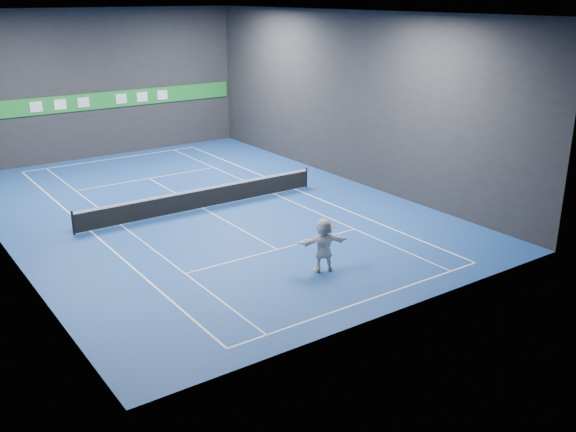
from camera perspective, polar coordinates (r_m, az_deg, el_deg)
ground at (r=31.13m, az=-7.58°, el=0.68°), size 26.00×26.00×0.00m
ceiling at (r=29.56m, az=-8.37°, el=17.46°), size 26.00×26.00×0.00m
wall_back at (r=41.89m, az=-16.34°, el=11.19°), size 18.00×0.10×9.00m
wall_front at (r=19.64m, az=9.84°, el=3.24°), size 18.00×0.10×9.00m
wall_right at (r=34.98m, az=5.45°, el=10.41°), size 0.10×26.00×9.00m
baseline_near at (r=22.02m, az=7.14°, el=-7.40°), size 10.98×0.08×0.01m
baseline_far at (r=41.67m, az=-15.25°, el=4.94°), size 10.98×0.08×0.01m
sideline_doubles_left at (r=29.19m, az=-17.14°, el=-1.30°), size 0.08×23.78×0.01m
sideline_doubles_right at (r=33.86m, az=0.67°, el=2.39°), size 0.08×23.78×0.01m
sideline_singles_left at (r=29.60m, az=-14.62°, el=-0.78°), size 0.06×23.78×0.01m
sideline_singles_right at (r=33.11m, az=-1.28°, el=1.99°), size 0.06×23.78×0.01m
service_line_near at (r=25.95m, az=-0.96°, el=-2.99°), size 8.23×0.06×0.01m
service_line_far at (r=36.70m, az=-12.25°, el=3.29°), size 8.23×0.06×0.01m
center_service_line at (r=31.13m, az=-7.58°, el=0.69°), size 0.06×12.80×0.01m
player at (r=23.69m, az=3.19°, el=-2.58°), size 2.00×1.23×2.06m
tennis_ball at (r=22.96m, az=2.37°, el=2.19°), size 0.06×0.06×0.06m
tennis_net at (r=30.97m, az=-7.62°, el=1.63°), size 12.50×0.10×1.07m
sponsor_banner at (r=41.97m, az=-16.18°, el=9.84°), size 17.64×0.11×1.00m
tennis_racket at (r=23.70m, az=3.81°, el=-0.93°), size 0.45×0.33×0.68m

